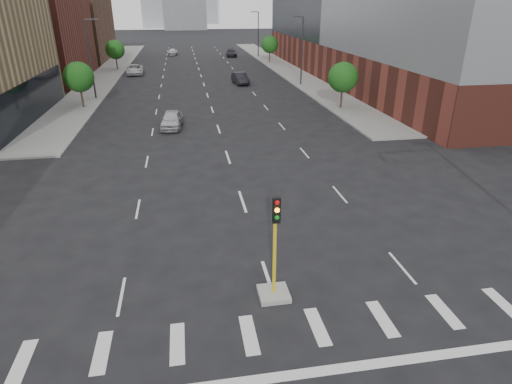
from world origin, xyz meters
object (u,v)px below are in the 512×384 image
object	(u,v)px
car_near_left	(172,119)
car_mid_right	(240,78)
car_distant	(173,52)
car_far_left	(135,70)
median_traffic_signal	(274,276)
car_deep_right	(231,53)

from	to	relation	value
car_near_left	car_mid_right	bearing A→B (deg)	72.89
car_near_left	car_distant	size ratio (longest dim) A/B	1.05
car_near_left	car_mid_right	distance (m)	24.19
car_far_left	median_traffic_signal	bearing A→B (deg)	-83.69
car_near_left	car_mid_right	size ratio (longest dim) A/B	0.96
car_mid_right	car_far_left	distance (m)	19.60
car_near_left	car_deep_right	bearing A→B (deg)	83.75
car_mid_right	car_far_left	xyz separation A→B (m)	(-15.70, 11.74, -0.01)
car_mid_right	car_distant	size ratio (longest dim) A/B	1.10
car_far_left	car_distant	world-z (taller)	car_far_left
car_far_left	car_distant	distance (m)	27.95
car_distant	median_traffic_signal	bearing A→B (deg)	-79.64
median_traffic_signal	car_near_left	world-z (taller)	median_traffic_signal
car_deep_right	car_distant	bearing A→B (deg)	162.99
car_far_left	car_deep_right	xyz separation A→B (m)	(18.40, 22.59, -0.01)
car_mid_right	car_near_left	bearing A→B (deg)	-119.35
median_traffic_signal	car_far_left	size ratio (longest dim) A/B	0.79
median_traffic_signal	car_near_left	distance (m)	26.57
car_mid_right	car_far_left	world-z (taller)	car_mid_right
car_mid_right	car_distant	world-z (taller)	car_mid_right
car_mid_right	car_distant	bearing A→B (deg)	97.83
car_near_left	car_mid_right	world-z (taller)	car_mid_right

